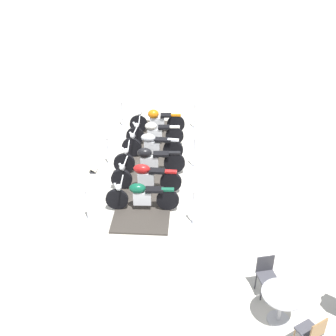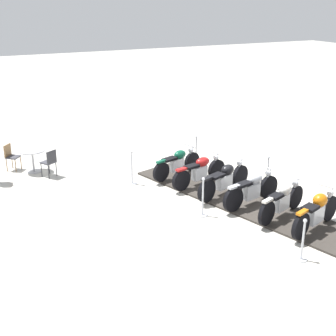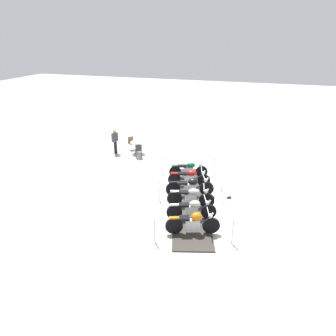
{
  "view_description": "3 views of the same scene",
  "coord_description": "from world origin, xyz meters",
  "px_view_note": "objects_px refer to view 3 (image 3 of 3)",
  "views": [
    {
      "loc": [
        -11.53,
        -4.6,
        7.24
      ],
      "look_at": [
        -0.83,
        -0.9,
        0.56
      ],
      "focal_mm": 45.07,
      "sensor_mm": 36.0,
      "label": 1
    },
    {
      "loc": [
        10.31,
        -7.43,
        5.64
      ],
      "look_at": [
        -1.75,
        -1.38,
        0.68
      ],
      "focal_mm": 49.94,
      "sensor_mm": 36.0,
      "label": 2
    },
    {
      "loc": [
        12.17,
        2.7,
        7.27
      ],
      "look_at": [
        -1.35,
        -1.51,
        0.96
      ],
      "focal_mm": 32.32,
      "sensor_mm": 36.0,
      "label": 3
    }
  ],
  "objects_px": {
    "motorcycle_black": "(190,186)",
    "stanchion_right_rear": "(214,169)",
    "motorcycle_chrome": "(191,197)",
    "bystander_person": "(115,139)",
    "motorcycle_copper": "(194,223)",
    "cafe_chair_near_table": "(131,142)",
    "stanchion_left_mid": "(159,194)",
    "stanchion_left_front": "(155,234)",
    "motorcycle_maroon": "(190,178)",
    "stanchion_right_front": "(232,237)",
    "stanchion_right_mid": "(221,195)",
    "motorcycle_forest": "(189,169)",
    "cafe_chair_across_table": "(138,150)",
    "stanchion_left_rear": "(162,168)",
    "cafe_table": "(137,145)",
    "motorcycle_cream": "(192,209)",
    "info_placard": "(228,196)"
  },
  "relations": [
    {
      "from": "stanchion_left_mid",
      "to": "stanchion_right_mid",
      "type": "xyz_separation_m",
      "value": [
        -0.78,
        2.8,
        -0.02
      ]
    },
    {
      "from": "motorcycle_cream",
      "to": "stanchion_right_front",
      "type": "xyz_separation_m",
      "value": [
        1.13,
        1.79,
        -0.19
      ]
    },
    {
      "from": "stanchion_left_mid",
      "to": "cafe_table",
      "type": "height_order",
      "value": "stanchion_left_mid"
    },
    {
      "from": "motorcycle_cream",
      "to": "cafe_chair_near_table",
      "type": "xyz_separation_m",
      "value": [
        -7.12,
        -5.89,
        0.01
      ]
    },
    {
      "from": "motorcycle_cream",
      "to": "stanchion_left_front",
      "type": "relative_size",
      "value": 1.96
    },
    {
      "from": "motorcycle_chrome",
      "to": "stanchion_left_mid",
      "type": "distance_m",
      "value": 1.57
    },
    {
      "from": "motorcycle_copper",
      "to": "motorcycle_forest",
      "type": "distance_m",
      "value": 5.11
    },
    {
      "from": "motorcycle_cream",
      "to": "motorcycle_forest",
      "type": "height_order",
      "value": "motorcycle_cream"
    },
    {
      "from": "motorcycle_copper",
      "to": "motorcycle_black",
      "type": "relative_size",
      "value": 0.93
    },
    {
      "from": "stanchion_right_front",
      "to": "cafe_chair_across_table",
      "type": "relative_size",
      "value": 1.17
    },
    {
      "from": "stanchion_right_mid",
      "to": "stanchion_right_front",
      "type": "bearing_deg",
      "value": 15.65
    },
    {
      "from": "motorcycle_cream",
      "to": "motorcycle_black",
      "type": "height_order",
      "value": "motorcycle_black"
    },
    {
      "from": "motorcycle_chrome",
      "to": "motorcycle_black",
      "type": "distance_m",
      "value": 1.03
    },
    {
      "from": "motorcycle_chrome",
      "to": "bystander_person",
      "type": "relative_size",
      "value": 1.29
    },
    {
      "from": "motorcycle_chrome",
      "to": "motorcycle_maroon",
      "type": "height_order",
      "value": "motorcycle_chrome"
    },
    {
      "from": "stanchion_left_front",
      "to": "cafe_chair_near_table",
      "type": "distance_m",
      "value": 10.27
    },
    {
      "from": "motorcycle_maroon",
      "to": "stanchion_right_rear",
      "type": "relative_size",
      "value": 2.07
    },
    {
      "from": "cafe_chair_across_table",
      "to": "motorcycle_chrome",
      "type": "bearing_deg",
      "value": -166.64
    },
    {
      "from": "motorcycle_black",
      "to": "cafe_chair_near_table",
      "type": "distance_m",
      "value": 7.42
    },
    {
      "from": "stanchion_right_rear",
      "to": "motorcycle_maroon",
      "type": "bearing_deg",
      "value": -26.48
    },
    {
      "from": "cafe_table",
      "to": "bystander_person",
      "type": "distance_m",
      "value": 1.46
    },
    {
      "from": "motorcycle_black",
      "to": "stanchion_left_front",
      "type": "distance_m",
      "value": 3.92
    },
    {
      "from": "stanchion_right_rear",
      "to": "stanchion_right_mid",
      "type": "bearing_deg",
      "value": 15.65
    },
    {
      "from": "stanchion_right_front",
      "to": "cafe_table",
      "type": "xyz_separation_m",
      "value": [
        -7.71,
        -7.07,
        0.26
      ]
    },
    {
      "from": "motorcycle_copper",
      "to": "cafe_chair_near_table",
      "type": "height_order",
      "value": "motorcycle_copper"
    },
    {
      "from": "motorcycle_maroon",
      "to": "stanchion_right_mid",
      "type": "xyz_separation_m",
      "value": [
        1.09,
        1.79,
        -0.15
      ]
    },
    {
      "from": "cafe_table",
      "to": "cafe_chair_across_table",
      "type": "relative_size",
      "value": 0.94
    },
    {
      "from": "motorcycle_maroon",
      "to": "stanchion_left_front",
      "type": "bearing_deg",
      "value": -105.33
    },
    {
      "from": "motorcycle_forest",
      "to": "stanchion_left_rear",
      "type": "distance_m",
      "value": 1.59
    },
    {
      "from": "stanchion_left_rear",
      "to": "stanchion_left_mid",
      "type": "bearing_deg",
      "value": 15.65
    },
    {
      "from": "motorcycle_chrome",
      "to": "cafe_chair_across_table",
      "type": "xyz_separation_m",
      "value": [
        -4.89,
        -4.58,
        0.01
      ]
    },
    {
      "from": "motorcycle_black",
      "to": "stanchion_left_rear",
      "type": "relative_size",
      "value": 2.01
    },
    {
      "from": "motorcycle_black",
      "to": "motorcycle_maroon",
      "type": "distance_m",
      "value": 1.02
    },
    {
      "from": "stanchion_left_front",
      "to": "stanchion_left_rear",
      "type": "xyz_separation_m",
      "value": [
        -5.99,
        -1.68,
        -0.01
      ]
    },
    {
      "from": "cafe_table",
      "to": "bystander_person",
      "type": "bearing_deg",
      "value": -70.46
    },
    {
      "from": "stanchion_left_mid",
      "to": "cafe_chair_across_table",
      "type": "relative_size",
      "value": 1.21
    },
    {
      "from": "motorcycle_forest",
      "to": "stanchion_right_front",
      "type": "distance_m",
      "value": 5.84
    },
    {
      "from": "motorcycle_forest",
      "to": "stanchion_left_rear",
      "type": "xyz_separation_m",
      "value": [
        -0.13,
        -1.58,
        -0.15
      ]
    },
    {
      "from": "motorcycle_maroon",
      "to": "stanchion_right_front",
      "type": "height_order",
      "value": "stanchion_right_front"
    },
    {
      "from": "stanchion_right_front",
      "to": "cafe_chair_near_table",
      "type": "bearing_deg",
      "value": -137.03
    },
    {
      "from": "info_placard",
      "to": "bystander_person",
      "type": "distance_m",
      "value": 8.7
    },
    {
      "from": "stanchion_right_mid",
      "to": "motorcycle_forest",
      "type": "bearing_deg",
      "value": -135.23
    },
    {
      "from": "motorcycle_chrome",
      "to": "stanchion_left_mid",
      "type": "xyz_separation_m",
      "value": [
        -0.1,
        -1.56,
        -0.15
      ]
    },
    {
      "from": "motorcycle_cream",
      "to": "stanchion_right_mid",
      "type": "bearing_deg",
      "value": 43.33
    },
    {
      "from": "motorcycle_cream",
      "to": "cafe_table",
      "type": "bearing_deg",
      "value": 109.26
    },
    {
      "from": "motorcycle_forest",
      "to": "motorcycle_maroon",
      "type": "bearing_deg",
      "value": -92.16
    },
    {
      "from": "motorcycle_forest",
      "to": "cafe_table",
      "type": "distance_m",
      "value": 4.93
    },
    {
      "from": "motorcycle_black",
      "to": "stanchion_right_rear",
      "type": "height_order",
      "value": "motorcycle_black"
    },
    {
      "from": "motorcycle_copper",
      "to": "cafe_chair_near_table",
      "type": "relative_size",
      "value": 2.28
    },
    {
      "from": "motorcycle_cream",
      "to": "stanchion_right_mid",
      "type": "height_order",
      "value": "stanchion_right_mid"
    }
  ]
}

